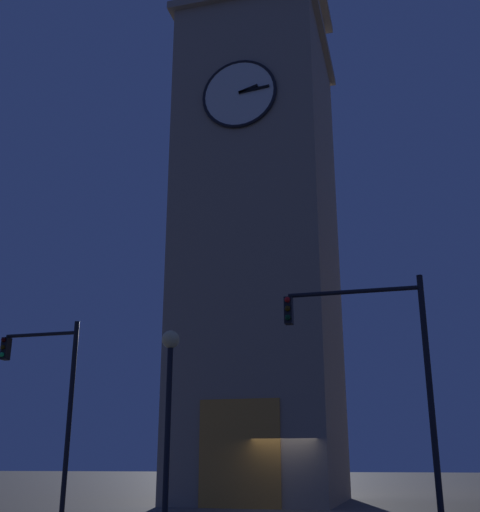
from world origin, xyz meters
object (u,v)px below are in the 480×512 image
traffic_signal_mid (382,356)px  street_lamp (169,388)px  clocktower (261,238)px  traffic_signal_near (49,386)px

traffic_signal_mid → street_lamp: bearing=25.3°
traffic_signal_mid → street_lamp: traffic_signal_mid is taller
clocktower → traffic_signal_near: bearing=64.0°
traffic_signal_near → traffic_signal_mid: size_ratio=0.95×
clocktower → street_lamp: bearing=93.5°
traffic_signal_mid → street_lamp: size_ratio=1.35×
clocktower → street_lamp: size_ratio=6.18×
traffic_signal_near → clocktower: bearing=-116.0°
clocktower → street_lamp: clocktower is taller
traffic_signal_near → street_lamp: (-5.73, 4.06, -0.64)m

